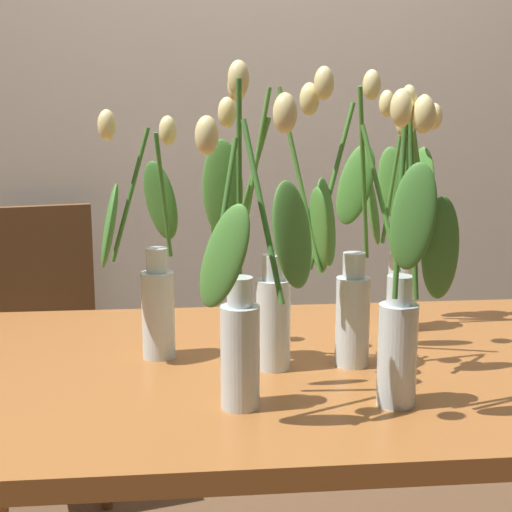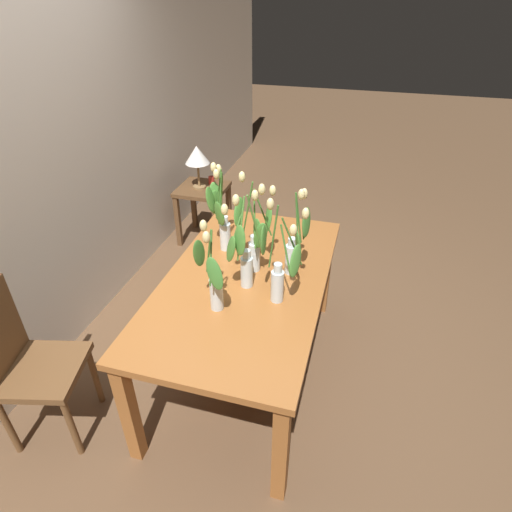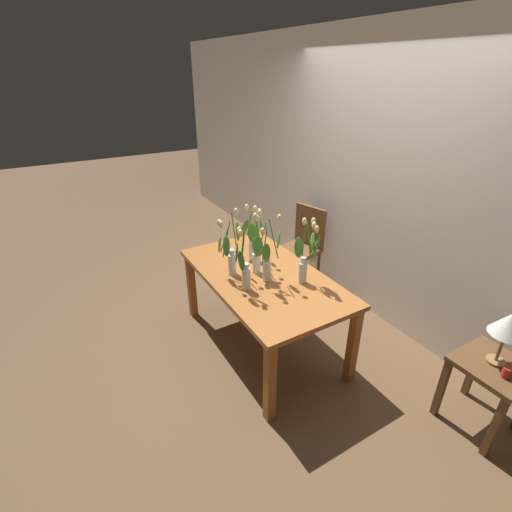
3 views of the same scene
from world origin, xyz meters
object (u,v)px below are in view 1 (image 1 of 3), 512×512
at_px(tulip_vase_1, 267,265).
at_px(tulip_vase_4, 242,291).
at_px(tulip_vase_0, 405,307).
at_px(tulip_vase_5, 151,274).
at_px(tulip_vase_3, 356,263).
at_px(dining_table, 301,404).
at_px(dining_chair, 38,333).
at_px(tulip_vase_2, 403,231).

relative_size(tulip_vase_1, tulip_vase_4, 0.99).
xyz_separation_m(tulip_vase_0, tulip_vase_4, (-0.27, 0.02, 0.03)).
bearing_deg(tulip_vase_1, tulip_vase_5, 157.35).
xyz_separation_m(tulip_vase_0, tulip_vase_3, (-0.03, 0.23, 0.03)).
distance_m(dining_table, tulip_vase_4, 0.41).
xyz_separation_m(dining_table, tulip_vase_0, (0.13, -0.26, 0.27)).
bearing_deg(tulip_vase_4, tulip_vase_5, 117.84).
bearing_deg(dining_table, dining_chair, 126.05).
distance_m(tulip_vase_2, tulip_vase_3, 0.32).
bearing_deg(dining_table, tulip_vase_3, -15.93).
distance_m(tulip_vase_0, tulip_vase_1, 0.31).
bearing_deg(tulip_vase_3, tulip_vase_0, -81.93).
xyz_separation_m(tulip_vase_4, tulip_vase_5, (-0.16, 0.31, -0.04)).
relative_size(tulip_vase_1, tulip_vase_3, 1.00).
xyz_separation_m(tulip_vase_1, dining_chair, (-0.64, 1.01, -0.42)).
relative_size(tulip_vase_0, tulip_vase_2, 0.96).
height_order(tulip_vase_1, tulip_vase_5, tulip_vase_1).
distance_m(dining_table, tulip_vase_3, 0.32).
bearing_deg(tulip_vase_3, dining_chair, 128.92).
distance_m(tulip_vase_2, tulip_vase_5, 0.60).
height_order(tulip_vase_0, tulip_vase_1, tulip_vase_1).
relative_size(tulip_vase_0, dining_chair, 0.58).
bearing_deg(dining_chair, tulip_vase_5, -65.54).
bearing_deg(tulip_vase_4, dining_chair, 115.33).
xyz_separation_m(dining_table, tulip_vase_5, (-0.30, 0.07, 0.27)).
relative_size(tulip_vase_0, tulip_vase_1, 0.93).
bearing_deg(dining_chair, tulip_vase_1, -57.43).
distance_m(tulip_vase_1, tulip_vase_4, 0.22).
distance_m(dining_table, tulip_vase_1, 0.31).
distance_m(tulip_vase_1, dining_chair, 1.27).
height_order(dining_table, tulip_vase_0, tulip_vase_0).
height_order(tulip_vase_1, tulip_vase_4, tulip_vase_4).
height_order(tulip_vase_0, dining_chair, tulip_vase_0).
bearing_deg(tulip_vase_0, tulip_vase_4, 175.76).
relative_size(tulip_vase_1, tulip_vase_2, 1.04).
relative_size(dining_table, tulip_vase_0, 2.97).
height_order(dining_table, tulip_vase_3, tulip_vase_3).
bearing_deg(tulip_vase_5, tulip_vase_4, -62.16).
distance_m(tulip_vase_4, tulip_vase_5, 0.35).
xyz_separation_m(dining_table, tulip_vase_2, (0.28, 0.24, 0.32)).
xyz_separation_m(tulip_vase_3, tulip_vase_4, (-0.24, -0.21, 0.00)).
relative_size(tulip_vase_0, tulip_vase_3, 0.92).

